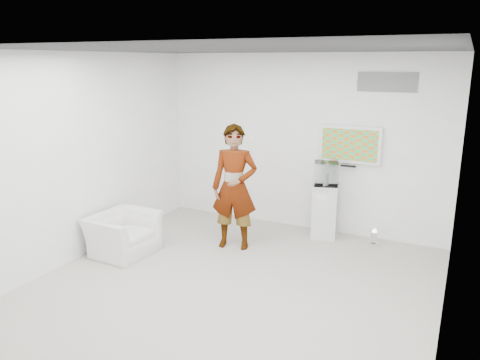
{
  "coord_description": "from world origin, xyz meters",
  "views": [
    {
      "loc": [
        2.54,
        -5.06,
        2.88
      ],
      "look_at": [
        -0.23,
        0.6,
        1.26
      ],
      "focal_mm": 35.0,
      "sensor_mm": 36.0,
      "label": 1
    }
  ],
  "objects_px": {
    "armchair": "(123,234)",
    "floor_uplight": "(374,238)",
    "pedestal": "(324,211)",
    "tv": "(350,144)",
    "person": "(235,187)"
  },
  "relations": [
    {
      "from": "armchair",
      "to": "floor_uplight",
      "type": "height_order",
      "value": "armchair"
    },
    {
      "from": "armchair",
      "to": "pedestal",
      "type": "height_order",
      "value": "pedestal"
    },
    {
      "from": "tv",
      "to": "floor_uplight",
      "type": "distance_m",
      "value": 1.55
    },
    {
      "from": "tv",
      "to": "person",
      "type": "xyz_separation_m",
      "value": [
        -1.45,
        -1.3,
        -0.58
      ]
    },
    {
      "from": "pedestal",
      "to": "floor_uplight",
      "type": "relative_size",
      "value": 3.51
    },
    {
      "from": "pedestal",
      "to": "armchair",
      "type": "bearing_deg",
      "value": -141.67
    },
    {
      "from": "tv",
      "to": "floor_uplight",
      "type": "height_order",
      "value": "tv"
    },
    {
      "from": "person",
      "to": "floor_uplight",
      "type": "height_order",
      "value": "person"
    },
    {
      "from": "person",
      "to": "armchair",
      "type": "relative_size",
      "value": 2.05
    },
    {
      "from": "floor_uplight",
      "to": "person",
      "type": "bearing_deg",
      "value": -153.05
    },
    {
      "from": "floor_uplight",
      "to": "armchair",
      "type": "bearing_deg",
      "value": -149.56
    },
    {
      "from": "tv",
      "to": "pedestal",
      "type": "height_order",
      "value": "tv"
    },
    {
      "from": "armchair",
      "to": "pedestal",
      "type": "relative_size",
      "value": 1.06
    },
    {
      "from": "person",
      "to": "pedestal",
      "type": "xyz_separation_m",
      "value": [
        1.15,
        1.04,
        -0.52
      ]
    },
    {
      "from": "tv",
      "to": "pedestal",
      "type": "relative_size",
      "value": 1.11
    }
  ]
}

